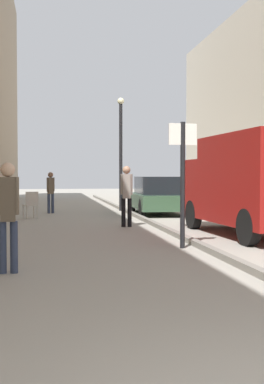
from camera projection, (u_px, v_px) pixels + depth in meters
name	position (u px, v px, depth m)	size (l,w,h in m)	color
ground_plane	(102.00, 227.00, 14.31)	(80.00, 80.00, 0.00)	gray
kerb_strip	(155.00, 224.00, 14.57)	(0.16, 40.00, 0.12)	slate
pedestrian_main_foreground	(8.00, 209.00, 7.54)	(0.34, 0.22, 1.70)	#2D3851
pedestrian_mid_block	(51.00, 190.00, 19.42)	(0.31, 0.24, 1.63)	#2D3851
pedestrian_far_crossing	(127.00, 192.00, 14.30)	(0.35, 0.23, 1.78)	black
delivery_van	(251.00, 183.00, 12.25)	(2.19, 5.08, 2.48)	maroon
parked_car	(158.00, 195.00, 19.23)	(1.98, 4.27, 1.45)	#335138
street_sign_post	(183.00, 173.00, 10.11)	(0.60, 0.10, 2.60)	black
lamp_post	(121.00, 146.00, 20.72)	(0.28, 0.28, 4.76)	black
cafe_chair_near_window	(31.00, 203.00, 16.96)	(0.57, 0.57, 0.94)	#B7B2A8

